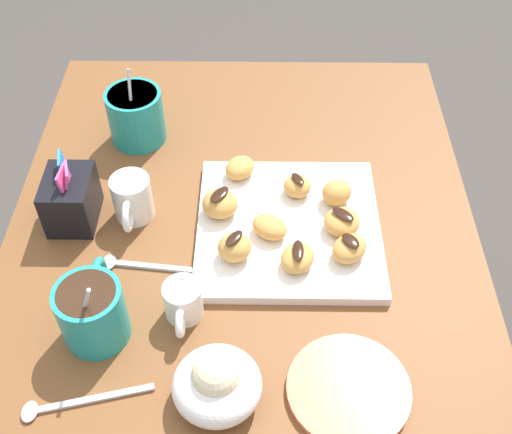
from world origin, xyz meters
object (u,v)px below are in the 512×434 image
beignet_0 (234,248)px  beignet_2 (342,222)px  cream_pitcher_white (132,197)px  coffee_mug_teal_left (92,310)px  sugar_caddy (71,199)px  ice_cream_bowl (217,383)px  coffee_mug_teal_right (136,114)px  beignet_5 (298,258)px  chocolate_sauce_pitcher (183,300)px  beignet_4 (297,186)px  beignet_7 (220,204)px  beignet_1 (349,249)px  beignet_3 (337,193)px  dining_table (244,282)px  saucer_coral_left (348,389)px  beignet_8 (270,227)px  beignet_6 (240,168)px  pastry_plate_square (288,227)px

beignet_0 → beignet_2: 0.17m
cream_pitcher_white → coffee_mug_teal_left: bearing=175.0°
coffee_mug_teal_left → sugar_caddy: coffee_mug_teal_left is taller
ice_cream_bowl → coffee_mug_teal_right: bearing=18.4°
cream_pitcher_white → beignet_5: (-0.11, -0.25, -0.01)m
chocolate_sauce_pitcher → beignet_2: (0.14, -0.22, 0.00)m
coffee_mug_teal_left → beignet_2: size_ratio=2.55×
beignet_4 → beignet_7: bearing=109.8°
chocolate_sauce_pitcher → beignet_4: chocolate_sauce_pitcher is taller
chocolate_sauce_pitcher → beignet_0: chocolate_sauce_pitcher is taller
beignet_0 → beignet_7: same height
beignet_1 → beignet_2: 0.05m
beignet_1 → beignet_3: bearing=5.3°
dining_table → saucer_coral_left: saucer_coral_left is taller
coffee_mug_teal_left → beignet_3: (0.23, -0.33, -0.01)m
beignet_8 → beignet_5: bearing=-146.0°
beignet_1 → beignet_5: beignet_1 is taller
sugar_caddy → beignet_5: bearing=-106.6°
sugar_caddy → beignet_4: size_ratio=2.50×
coffee_mug_teal_left → beignet_0: 0.21m
coffee_mug_teal_left → beignet_2: coffee_mug_teal_left is taller
chocolate_sauce_pitcher → saucer_coral_left: bearing=-118.0°
beignet_7 → beignet_0: bearing=-163.9°
beignet_4 → beignet_6: size_ratio=0.82×
saucer_coral_left → beignet_7: size_ratio=2.85×
chocolate_sauce_pitcher → saucer_coral_left: size_ratio=0.60×
beignet_4 → beignet_6: (0.04, 0.09, -0.00)m
beignet_0 → beignet_3: 0.19m
dining_table → beignet_6: bearing=3.8°
chocolate_sauce_pitcher → beignet_0: (0.09, -0.07, 0.00)m
beignet_1 → beignet_4: beignet_1 is taller
coffee_mug_teal_left → beignet_7: bearing=-36.7°
saucer_coral_left → beignet_3: 0.31m
beignet_8 → beignet_1: bearing=-109.9°
beignet_8 → beignet_7: bearing=60.6°
cream_pitcher_white → ice_cream_bowl: (-0.30, -0.14, -0.00)m
pastry_plate_square → sugar_caddy: sugar_caddy is taller
ice_cream_bowl → saucer_coral_left: (0.01, -0.16, -0.03)m
chocolate_sauce_pitcher → beignet_4: 0.27m
dining_table → pastry_plate_square: 0.17m
beignet_6 → beignet_1: bearing=-136.1°
pastry_plate_square → chocolate_sauce_pitcher: 0.21m
coffee_mug_teal_right → sugar_caddy: coffee_mug_teal_right is taller
cream_pitcher_white → saucer_coral_left: size_ratio=0.68×
chocolate_sauce_pitcher → beignet_4: size_ratio=2.17×
beignet_1 → beignet_0: bearing=90.9°
beignet_2 → beignet_5: 0.10m
dining_table → ice_cream_bowl: 0.34m
beignet_1 → saucer_coral_left: bearing=175.5°
chocolate_sauce_pitcher → beignet_7: (0.17, -0.04, 0.00)m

